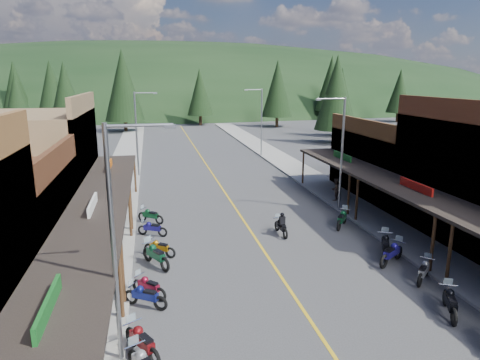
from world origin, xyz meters
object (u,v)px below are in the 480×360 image
pine_11 (336,93)px  bike_west_9 (159,247)px  bike_east_7 (392,252)px  pedestrian_east_b (335,189)px  pine_4 (277,88)px  bike_west_10 (152,228)px  pine_9 (341,96)px  pine_3 (200,92)px  bike_east_6 (424,270)px  pine_10 (66,94)px  pine_5 (331,83)px  pine_7 (15,88)px  bike_west_6 (145,295)px  shop_east_3 (400,164)px  streetlight_0 (118,236)px  streetlight_2 (340,149)px  bike_west_7 (149,285)px  pine_1 (51,88)px  pine_6 (399,91)px  shop_west_3 (31,166)px  bike_east_8 (385,244)px  streetlight_3 (260,119)px  bike_west_5 (142,340)px  bike_west_11 (151,215)px  bike_west_8 (156,254)px  pine_2 (123,85)px  pine_8 (18,104)px  streetlight_1 (138,130)px  rider_on_bike (281,226)px  bike_east_5 (450,301)px  bike_east_9 (342,218)px

pine_11 → bike_west_9: pine_11 is taller
pine_11 → bike_east_7: size_ratio=5.52×
pine_11 → pedestrian_east_b: bearing=-113.7°
pine_4 → bike_west_10: pine_4 is taller
pine_9 → bike_west_10: pine_9 is taller
pine_3 → bike_east_6: size_ratio=5.49×
pine_10 → pine_5: bearing=22.9°
pine_7 → bike_west_6: bearing=-71.9°
shop_east_3 → pine_7: 79.38m
streetlight_0 → streetlight_2: (13.90, 14.00, 0.00)m
bike_west_7 → pine_1: bearing=59.1°
pine_6 → pedestrian_east_b: (-38.25, -53.86, -5.47)m
shop_west_3 → bike_east_8: size_ratio=4.71×
pine_10 → pine_11: (38.00, -12.00, 0.40)m
bike_east_8 → pine_9: bearing=94.3°
pine_11 → bike_east_7: 41.82m
streetlight_3 → bike_west_10: size_ratio=4.33×
pine_11 → bike_west_5: size_ratio=5.65×
bike_west_5 → bike_west_11: size_ratio=1.13×
streetlight_2 → pine_6: pine_6 is taller
pine_1 → bike_west_8: (18.17, -68.69, -6.57)m
shop_west_3 → streetlight_3: bearing=42.0°
streetlight_0 → bike_west_8: size_ratio=3.43×
shop_west_3 → pine_2: bearing=85.4°
pine_6 → bike_west_5: bearing=-126.9°
pine_4 → pine_8: (-40.00, -20.00, -1.26)m
bike_west_8 → bike_west_6: bearing=-127.2°
bike_east_7 → shop_east_3: bearing=114.0°
bike_west_9 → bike_east_6: (11.98, -5.42, 0.04)m
pine_5 → bike_west_11: size_ratio=7.18×
pine_4 → pine_8: 44.74m
bike_west_8 → bike_west_9: bike_west_8 is taller
streetlight_1 → pine_2: pine_2 is taller
pine_1 → pine_9: pine_1 is taller
rider_on_bike → pine_6: bearing=49.3°
pine_2 → pine_3: (14.00, 8.00, -1.51)m
bike_west_7 → bike_east_7: (12.11, 0.93, 0.10)m
pine_1 → pine_2: size_ratio=0.89×
bike_east_6 → rider_on_bike: size_ratio=1.01×
bike_west_10 → pine_1: bearing=42.0°
pine_9 → pine_8: bearing=-173.8°
bike_west_8 → pine_6: bearing=20.5°
bike_west_11 → bike_east_5: (11.63, -13.85, 0.06)m
streetlight_0 → pine_2: 64.17m
streetlight_0 → pedestrian_east_b: bearing=47.7°
bike_east_8 → bike_east_9: size_ratio=1.06×
bike_west_7 → bike_east_9: bearing=-16.2°
bike_west_7 → bike_east_8: size_ratio=0.82×
pine_5 → bike_west_8: 81.47m
shop_west_3 → bike_east_7: shop_west_3 is taller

